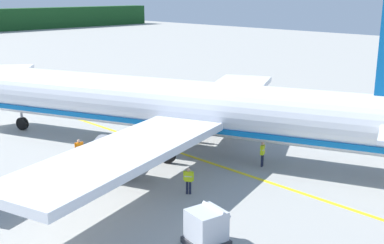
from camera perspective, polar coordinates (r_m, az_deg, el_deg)
airliner_foreground at (r=35.50m, az=-2.40°, el=1.84°), size 33.51×39.89×11.90m
cargo_container_mid at (r=23.16m, az=1.74°, el=-12.24°), size 2.01×2.01×1.85m
crew_marshaller at (r=33.17m, az=8.25°, el=-3.50°), size 0.59×0.37×1.74m
crew_loader_left at (r=34.61m, az=-13.07°, el=-3.07°), size 0.62×0.32×1.63m
crew_supervisor at (r=28.50m, az=-0.41°, el=-6.67°), size 0.43×0.55×1.61m
apron_guide_line at (r=33.47m, az=2.91°, el=-5.05°), size 0.30×60.00×0.01m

